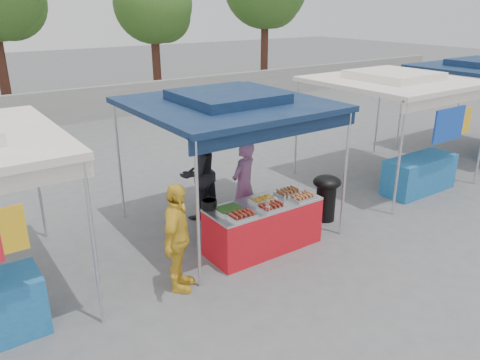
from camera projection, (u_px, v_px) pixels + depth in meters
ground_plane at (259, 245)px, 8.25m from camera, size 80.00×80.00×0.00m
back_wall at (72, 106)px, 16.47m from camera, size 40.00×0.25×1.20m
main_canopy at (228, 103)px, 8.15m from camera, size 3.20×3.20×2.57m
neighbor_stall_right at (404, 117)px, 10.53m from camera, size 3.20×3.20×2.57m
tree_2 at (156, 7)px, 19.62m from camera, size 3.36×3.28×5.63m
vendor_table at (263, 226)px, 8.02m from camera, size 2.00×0.80×0.85m
food_tray_fl at (242, 215)px, 7.35m from camera, size 0.42×0.30×0.07m
food_tray_fm at (271, 206)px, 7.66m from camera, size 0.42×0.30×0.07m
food_tray_fr at (303, 197)px, 8.04m from camera, size 0.42×0.30×0.07m
food_tray_bl at (229, 209)px, 7.56m from camera, size 0.42×0.30×0.07m
food_tray_bm at (263, 199)px, 7.95m from camera, size 0.42×0.30×0.07m
food_tray_br at (288, 192)px, 8.25m from camera, size 0.42×0.30×0.07m
cooking_pot at (209, 204)px, 7.65m from camera, size 0.25×0.25×0.15m
skewer_cup at (268, 209)px, 7.54m from camera, size 0.08×0.08×0.10m
wok_burner at (326, 194)px, 9.06m from camera, size 0.55×0.55×0.92m
crate_left at (219, 230)px, 8.44m from camera, size 0.54×0.38×0.32m
crate_right at (254, 224)px, 8.74m from camera, size 0.45×0.32×0.27m
crate_stacked at (254, 211)px, 8.65m from camera, size 0.44×0.31×0.26m
vendor_woman at (244, 185)px, 8.71m from camera, size 0.71×0.59×1.67m
helper_man at (198, 173)px, 9.08m from camera, size 1.07×0.94×1.83m
customer_person at (177, 238)px, 6.73m from camera, size 0.96×1.00×1.67m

